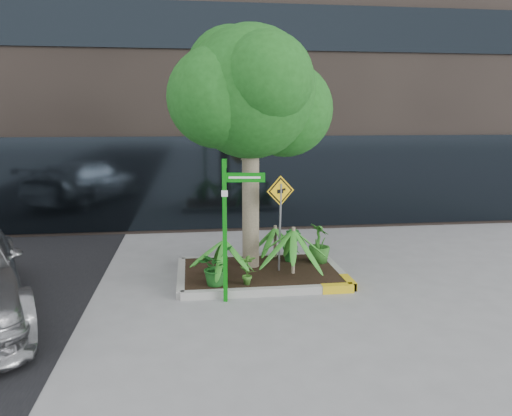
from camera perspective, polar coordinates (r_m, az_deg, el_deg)
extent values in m
plane|color=gray|center=(10.00, -0.42, -8.45)|extent=(80.00, 80.00, 0.00)
cube|color=#9E9E99|center=(11.33, -0.30, -5.78)|extent=(3.20, 0.15, 0.15)
cube|color=#9E9E99|center=(9.26, 1.45, -9.55)|extent=(3.20, 0.15, 0.15)
cube|color=#9E9E99|center=(10.20, -8.54, -7.76)|extent=(0.15, 2.20, 0.15)
cube|color=#9E9E99|center=(10.62, 9.13, -7.03)|extent=(0.15, 2.20, 0.15)
cube|color=gold|center=(9.54, 9.29, -9.08)|extent=(0.60, 0.17, 0.15)
cube|color=black|center=(10.27, 0.48, -7.24)|extent=(3.05, 2.05, 0.06)
cylinder|color=gray|center=(10.20, -0.61, 1.39)|extent=(0.35, 0.35, 3.27)
cylinder|color=gray|center=(10.09, -0.01, 8.14)|extent=(0.62, 0.17, 1.06)
sphere|color=#184F16|center=(10.08, -0.64, 13.09)|extent=(2.61, 2.61, 2.61)
sphere|color=#184F16|center=(10.51, 3.36, 11.18)|extent=(1.96, 1.96, 1.96)
sphere|color=#184F16|center=(9.80, -4.37, 12.50)|extent=(1.96, 1.96, 1.96)
sphere|color=#184F16|center=(9.48, 1.20, 14.57)|extent=(1.74, 1.74, 1.74)
sphere|color=#184F16|center=(10.62, -2.83, 15.30)|extent=(1.85, 1.85, 1.85)
cylinder|color=gray|center=(9.95, 4.28, -4.84)|extent=(0.07, 0.07, 0.94)
cylinder|color=gray|center=(9.64, -3.64, -5.72)|extent=(0.07, 0.07, 0.82)
cylinder|color=gray|center=(11.09, 2.20, -3.82)|extent=(0.07, 0.07, 0.72)
imported|color=#175319|center=(9.32, -4.70, -6.64)|extent=(0.87, 0.87, 0.71)
imported|color=#29681F|center=(10.76, 7.24, -3.99)|extent=(0.61, 0.61, 0.85)
imported|color=#397223|center=(9.33, -0.98, -7.00)|extent=(0.36, 0.36, 0.59)
imported|color=#1E6A23|center=(10.76, 4.12, -4.18)|extent=(0.59, 0.59, 0.75)
cube|color=#0B7B0F|center=(8.67, -3.58, -2.74)|extent=(0.08, 0.08, 2.53)
cube|color=#0B7B0F|center=(8.49, -1.33, 3.51)|extent=(0.70, 0.11, 0.16)
cube|color=#0B7B0F|center=(8.83, -3.53, 4.94)|extent=(0.11, 0.70, 0.16)
cube|color=white|center=(8.48, -1.32, 3.50)|extent=(0.54, 0.07, 0.04)
cube|color=white|center=(8.82, -3.62, 4.94)|extent=(0.07, 0.54, 0.04)
cube|color=white|center=(8.50, -3.61, 1.65)|extent=(0.11, 0.02, 0.11)
cylinder|color=slate|center=(9.97, 2.75, -2.28)|extent=(0.07, 0.12, 1.79)
cube|color=yellow|center=(9.82, 2.81, 1.98)|extent=(0.58, 0.20, 0.60)
cube|color=black|center=(9.81, 2.82, 1.97)|extent=(0.51, 0.16, 0.53)
cube|color=yellow|center=(9.80, 2.83, 1.97)|extent=(0.43, 0.14, 0.45)
cube|color=black|center=(9.80, 2.78, 1.91)|extent=(0.14, 0.05, 0.08)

